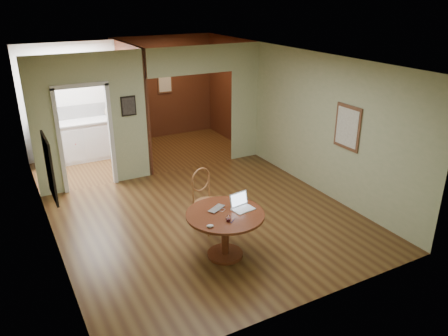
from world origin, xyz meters
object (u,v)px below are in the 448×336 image
chair (205,196)px  open_laptop (241,204)px  dining_table (225,224)px  closed_laptop (219,210)px

chair → open_laptop: size_ratio=3.09×
dining_table → chair: (0.12, 0.91, 0.06)m
open_laptop → closed_laptop: (-0.32, 0.09, -0.05)m
chair → dining_table: bearing=-115.1°
closed_laptop → dining_table: bearing=-103.9°
chair → open_laptop: (0.17, -0.87, 0.19)m
chair → open_laptop: chair is taller
dining_table → chair: size_ratio=1.09×
closed_laptop → open_laptop: bearing=-45.4°
chair → closed_laptop: size_ratio=3.53×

